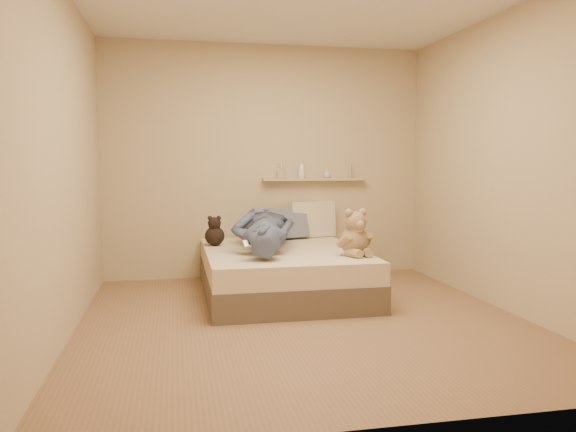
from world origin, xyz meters
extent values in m
plane|color=#866245|center=(0.00, 0.00, 0.00)|extent=(3.80, 3.80, 0.00)
plane|color=tan|center=(0.00, 1.90, 1.30)|extent=(3.60, 0.00, 3.60)
plane|color=tan|center=(0.00, -1.90, 1.30)|extent=(3.60, 0.00, 3.60)
plane|color=tan|center=(-1.80, 0.00, 1.30)|extent=(0.00, 3.80, 3.80)
plane|color=tan|center=(1.80, 0.00, 1.30)|extent=(0.00, 3.80, 3.80)
cube|color=brown|center=(0.00, 0.93, 0.12)|extent=(1.50, 1.90, 0.25)
cube|color=beige|center=(0.00, 0.93, 0.35)|extent=(1.48, 1.88, 0.20)
cube|color=#A8AAAF|center=(-0.37, 0.33, 0.60)|extent=(0.18, 0.10, 0.06)
cube|color=black|center=(-0.37, 0.32, 0.62)|extent=(0.10, 0.05, 0.03)
sphere|color=#90684F|center=(0.57, 0.44, 0.58)|extent=(0.26, 0.26, 0.26)
sphere|color=#986B53|center=(0.58, 0.42, 0.76)|extent=(0.19, 0.19, 0.19)
sphere|color=#957451|center=(0.51, 0.41, 0.84)|extent=(0.07, 0.07, 0.07)
sphere|color=tan|center=(0.64, 0.43, 0.84)|extent=(0.07, 0.07, 0.07)
sphere|color=#977C53|center=(0.59, 0.34, 0.74)|extent=(0.08, 0.08, 0.08)
cylinder|color=#9A7E52|center=(0.46, 0.39, 0.60)|extent=(0.14, 0.18, 0.15)
cylinder|color=olive|center=(0.70, 0.43, 0.60)|extent=(0.09, 0.18, 0.15)
cylinder|color=#A38557|center=(0.53, 0.32, 0.49)|extent=(0.14, 0.19, 0.09)
cylinder|color=#916D4D|center=(0.65, 0.34, 0.49)|extent=(0.09, 0.18, 0.09)
cylinder|color=beige|center=(0.58, 0.42, 0.68)|extent=(0.16, 0.16, 0.02)
sphere|color=black|center=(-0.63, 1.29, 0.55)|extent=(0.20, 0.20, 0.20)
sphere|color=black|center=(-0.63, 1.28, 0.68)|extent=(0.13, 0.13, 0.13)
sphere|color=black|center=(-0.67, 1.29, 0.73)|extent=(0.05, 0.05, 0.05)
sphere|color=black|center=(-0.59, 1.27, 0.73)|extent=(0.05, 0.05, 0.05)
cube|color=beige|center=(0.49, 1.76, 0.65)|extent=(0.58, 0.34, 0.41)
cube|color=slate|center=(0.17, 1.62, 0.62)|extent=(0.55, 0.38, 0.37)
imported|color=#444F6B|center=(-0.16, 1.04, 0.65)|extent=(0.89, 1.77, 0.40)
cube|color=tan|center=(0.55, 1.84, 1.10)|extent=(1.20, 0.12, 0.03)
imported|color=silver|center=(0.17, 1.84, 1.20)|extent=(0.10, 0.10, 0.17)
imported|color=white|center=(0.40, 1.84, 1.21)|extent=(0.08, 0.08, 0.19)
imported|color=silver|center=(0.70, 1.84, 1.17)|extent=(0.09, 0.09, 0.11)
cylinder|color=silver|center=(0.97, 1.84, 1.20)|extent=(0.04, 0.04, 0.17)
camera|label=1|loc=(-1.02, -4.38, 1.29)|focal=35.00mm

